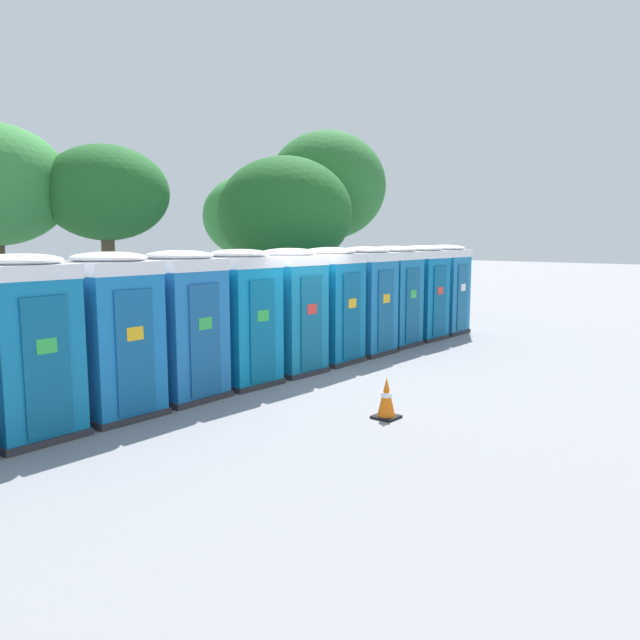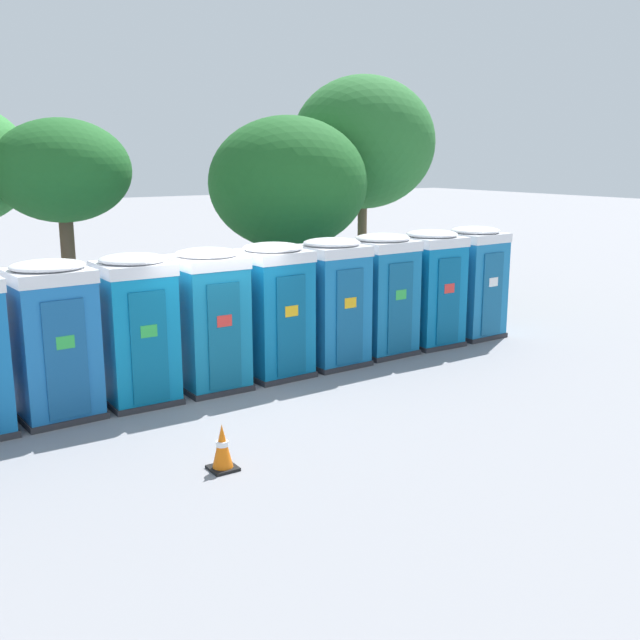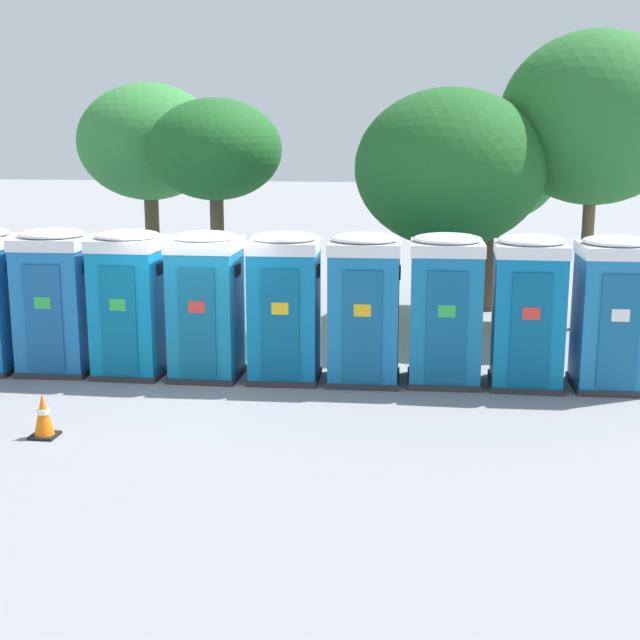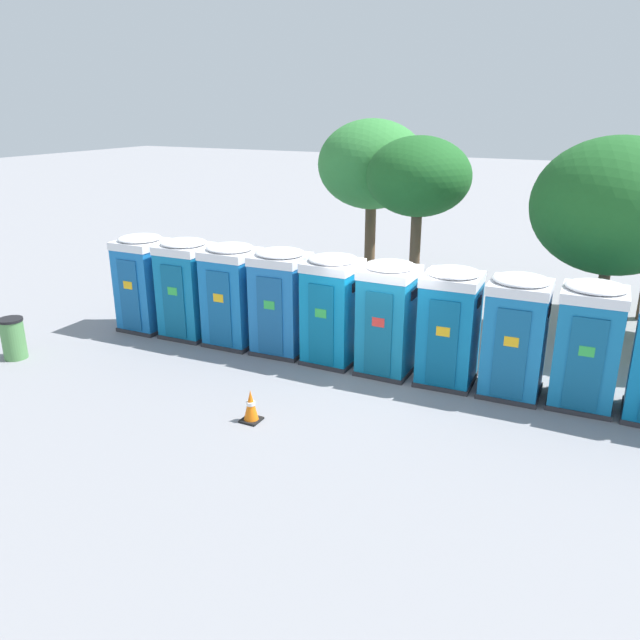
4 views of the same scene
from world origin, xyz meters
name	(u,v)px [view 1 (image 1 of 4)]	position (x,y,z in m)	size (l,w,h in m)	color
ground_plane	(286,371)	(0.00, 0.00, 0.00)	(120.00, 120.00, 0.00)	gray
portapotty_1	(25,346)	(-5.42, -0.22, 1.28)	(1.26, 1.24, 2.54)	#2D2D33
portapotty_2	(112,334)	(-4.06, -0.19, 1.28)	(1.25, 1.23, 2.54)	#2D2D33
portapotty_3	(182,324)	(-2.71, -0.12, 1.28)	(1.29, 1.26, 2.54)	#2D2D33
portapotty_4	(241,317)	(-1.35, -0.12, 1.28)	(1.18, 1.21, 2.54)	#2D2D33
portapotty_5	(290,310)	(0.00, -0.11, 1.28)	(1.16, 1.21, 2.54)	#2D2D33
portapotty_6	(330,305)	(1.36, -0.05, 1.28)	(1.24, 1.25, 2.54)	#2D2D33
portapotty_7	(365,300)	(2.71, -0.02, 1.28)	(1.25, 1.24, 2.54)	#2D2D33
portapotty_8	(393,295)	(4.06, 0.10, 1.28)	(1.26, 1.24, 2.54)	#2D2D33
portapotty_9	(421,292)	(5.42, 0.09, 1.28)	(1.19, 1.21, 2.54)	#2D2D33
portapotty_10	(444,289)	(6.77, 0.14, 1.28)	(1.22, 1.24, 2.54)	#2D2D33
street_tree_0	(285,213)	(4.09, 3.88, 3.44)	(3.88, 3.88, 5.06)	brown
street_tree_2	(249,217)	(5.14, 6.50, 3.41)	(3.03, 3.03, 4.77)	brown
street_tree_3	(106,194)	(-1.05, 4.83, 3.76)	(2.96, 2.96, 4.91)	brown
street_tree_4	(327,186)	(7.02, 4.74, 4.43)	(3.90, 3.90, 6.23)	brown
traffic_cone	(386,398)	(-1.45, -3.47, 0.31)	(0.36, 0.36, 0.64)	black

